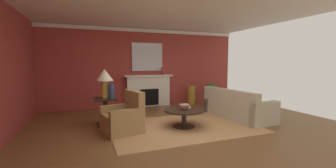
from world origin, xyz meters
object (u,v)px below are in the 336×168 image
object	(u,v)px
coffee_table	(184,114)
vase_tall_corner	(192,95)
armchair_near_window	(124,119)
mantel_mirror	(147,57)
vase_mantel_right	(163,71)
potted_plant	(211,92)
vase_on_side_table	(111,91)
side_table	(105,109)
table_lamp	(105,78)
sofa	(236,108)
fireplace	(148,91)

from	to	relation	value
coffee_table	vase_tall_corner	distance (m)	3.00
armchair_near_window	vase_tall_corner	size ratio (longest dim) A/B	1.34
mantel_mirror	vase_mantel_right	bearing A→B (deg)	-17.18
armchair_near_window	potted_plant	xyz separation A→B (m)	(3.60, 2.04, 0.19)
coffee_table	vase_on_side_table	bearing A→B (deg)	154.87
side_table	table_lamp	size ratio (longest dim) A/B	0.93
side_table	potted_plant	xyz separation A→B (m)	(3.94, 1.27, 0.09)
table_lamp	side_table	bearing A→B (deg)	0.00
sofa	vase_on_side_table	bearing A→B (deg)	171.89
sofa	potted_plant	world-z (taller)	sofa
sofa	potted_plant	xyz separation A→B (m)	(0.30, 1.89, 0.19)
fireplace	armchair_near_window	xyz separation A→B (m)	(-1.36, -2.75, -0.24)
mantel_mirror	table_lamp	size ratio (longest dim) A/B	1.54
mantel_mirror	sofa	bearing A→B (deg)	-54.42
vase_tall_corner	potted_plant	size ratio (longest dim) A/B	0.86
fireplace	potted_plant	xyz separation A→B (m)	(2.24, -0.71, -0.06)
fireplace	vase_mantel_right	distance (m)	0.93
table_lamp	vase_tall_corner	bearing A→B (deg)	26.62
armchair_near_window	vase_mantel_right	xyz separation A→B (m)	(1.91, 2.70, 0.99)
fireplace	vase_on_side_table	bearing A→B (deg)	-126.49
fireplace	vase_on_side_table	distance (m)	2.63
fireplace	vase_mantel_right	size ratio (longest dim) A/B	6.44
vase_mantel_right	vase_tall_corner	bearing A→B (deg)	-12.87
vase_on_side_table	fireplace	bearing A→B (deg)	53.51
table_lamp	fireplace	bearing A→B (deg)	49.29
mantel_mirror	coffee_table	bearing A→B (deg)	-87.62
side_table	table_lamp	world-z (taller)	table_lamp
mantel_mirror	side_table	world-z (taller)	mantel_mirror
fireplace	vase_mantel_right	bearing A→B (deg)	-5.13
sofa	coffee_table	world-z (taller)	sofa
sofa	armchair_near_window	distance (m)	3.30
armchair_near_window	coffee_table	distance (m)	1.49
vase_on_side_table	vase_mantel_right	world-z (taller)	vase_mantel_right
fireplace	armchair_near_window	distance (m)	3.08
table_lamp	coffee_table	bearing A→B (deg)	-26.40
potted_plant	mantel_mirror	bearing A→B (deg)	159.75
vase_on_side_table	vase_mantel_right	bearing A→B (deg)	44.25
fireplace	table_lamp	world-z (taller)	table_lamp
mantel_mirror	side_table	distance (m)	3.05
sofa	side_table	world-z (taller)	sofa
fireplace	armchair_near_window	world-z (taller)	fireplace
table_lamp	vase_tall_corner	distance (m)	3.84
side_table	sofa	bearing A→B (deg)	-9.63
armchair_near_window	vase_on_side_table	world-z (taller)	vase_on_side_table
armchair_near_window	side_table	size ratio (longest dim) A/B	1.38
armchair_near_window	vase_tall_corner	world-z (taller)	armchair_near_window
sofa	side_table	xyz separation A→B (m)	(-3.64, 0.62, 0.10)
mantel_mirror	table_lamp	distance (m)	2.76
vase_mantel_right	vase_tall_corner	world-z (taller)	vase_mantel_right
side_table	potted_plant	bearing A→B (deg)	17.82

